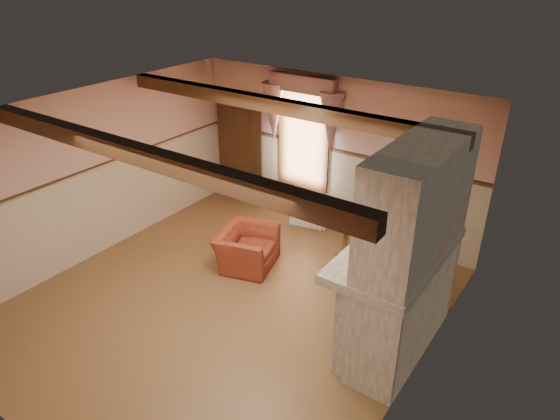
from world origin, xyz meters
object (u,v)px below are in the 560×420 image
Objects in this scene: armchair at (247,248)px; bowl at (397,246)px; side_table at (345,239)px; radiator at (309,211)px; mantel_clock at (417,221)px; oil_lamp at (419,218)px.

bowl is at bearing -114.28° from armchair.
radiator is (-1.03, 0.49, 0.02)m from side_table.
bowl is (1.49, -1.60, 1.19)m from side_table.
mantel_clock reaches higher than radiator.
radiator is 3.16m from mantel_clock.
mantel_clock is at bearing -100.69° from armchair.
bowl is 1.30× the size of oil_lamp.
armchair reaches higher than radiator.
radiator reaches higher than side_table.
radiator is (0.11, 1.72, -0.01)m from armchair.
armchair is at bearing 171.94° from bowl.
side_table is 2.29× the size of mantel_clock.
side_table is 1.96× the size of oil_lamp.
armchair is at bearing -133.04° from side_table.
armchair is 2.91m from mantel_clock.
radiator is 3.48m from bowl.
mantel_clock is at bearing -33.05° from side_table.
side_table is 1.14m from radiator.
radiator is 1.92× the size of bowl.
oil_lamp is (2.64, 0.28, 1.25)m from armchair.
bowl reaches higher than radiator.
armchair is at bearing -174.48° from mantel_clock.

